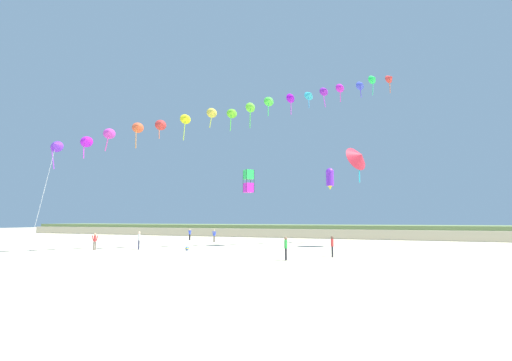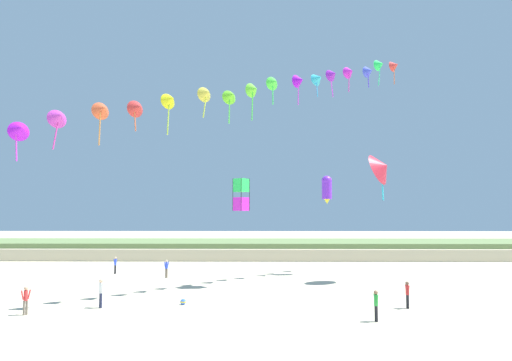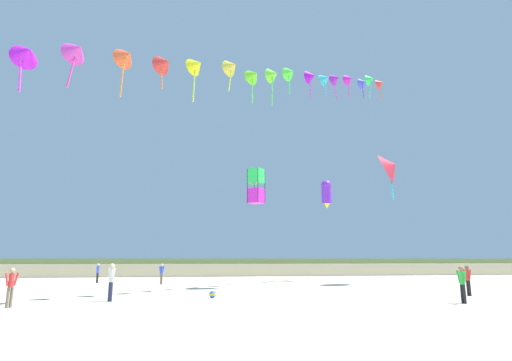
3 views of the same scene
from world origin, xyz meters
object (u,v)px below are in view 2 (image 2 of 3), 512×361
Objects in this scene: large_kite_low_lead at (241,195)px; large_kite_mid_trail at (327,189)px; person_near_right at (376,303)px; person_mid_center at (407,293)px; person_far_center at (115,264)px; person_far_right at (101,291)px; beach_ball at (183,302)px; person_far_left at (26,298)px; large_kite_high_solo at (382,168)px; person_near_left at (166,267)px.

large_kite_mid_trail is at bearing 43.47° from large_kite_low_lead.
person_mid_center is at bearing 51.02° from person_near_right.
person_far_center is at bearing 137.04° from person_near_right.
person_mid_center is at bearing -37.25° from large_kite_low_lead.
large_kite_mid_trail reaches higher than person_near_right.
person_far_center is 0.63× the size of large_kite_low_lead.
large_kite_mid_trail is at bearing 44.07° from person_far_right.
large_kite_low_lead is (8.10, 8.00, 6.14)m from person_far_right.
person_mid_center is 13.72m from beach_ball.
large_kite_high_solo is (23.37, 12.29, 8.59)m from person_far_left.
person_near_left is 0.63× the size of large_kite_low_lead.
person_near_left is at bearing -169.54° from large_kite_mid_trail.
person_near_left is 0.38× the size of large_kite_high_solo.
person_far_center is at bearing 154.34° from person_near_left.
person_near_left is 0.59× the size of large_kite_mid_trail.
large_kite_low_lead is (11.66, 9.96, 6.23)m from person_far_left.
large_kite_mid_trail is 6.57m from large_kite_high_solo.
person_mid_center is 0.60× the size of large_kite_mid_trail.
person_far_center is (-22.57, 15.16, -0.01)m from person_mid_center.
large_kite_low_lead reaches higher than person_far_right.
beach_ball is (-13.67, 0.91, -0.75)m from person_mid_center.
person_far_left is at bearing -139.48° from large_kite_low_lead.
person_far_left is 17.23m from person_far_center.
large_kite_mid_trail is (14.58, 2.69, 7.08)m from person_near_left.
person_near_left is 21.31m from person_mid_center.
large_kite_low_lead reaches higher than person_far_center.
beach_ball is (-3.28, -6.99, -6.97)m from large_kite_low_lead.
person_far_right is (-15.79, 3.24, 0.06)m from person_near_right.
person_far_right is 0.41× the size of large_kite_high_solo.
person_near_right reaches higher than beach_ball.
large_kite_low_lead is 6.99× the size of beach_ball.
large_kite_low_lead is 0.60× the size of large_kite_high_solo.
large_kite_low_lead reaches higher than person_near_left.
person_far_center is 0.38× the size of large_kite_high_solo.
person_far_center is 15.49m from large_kite_low_lead.
person_near_right is 1.03× the size of person_far_left.
person_near_left is at bearing 145.51° from large_kite_low_lead.
person_far_right is 23.18m from large_kite_mid_trail.
beach_ball is at bearing 158.81° from person_near_right.
person_far_left reaches higher than beach_ball.
large_kite_low_lead is at bearing -168.76° from large_kite_high_solo.
beach_ball is (8.90, -14.25, -0.74)m from person_far_center.
large_kite_low_lead is at bearing 64.85° from beach_ball.
large_kite_low_lead is (12.18, -7.26, 6.23)m from person_far_center.
person_near_right is 19.90m from large_kite_mid_trail.
large_kite_high_solo reaches higher than person_mid_center.
person_far_center is (-4.08, 15.26, -0.09)m from person_far_right.
person_far_center is 0.59× the size of large_kite_mid_trail.
person_near_right is at bearing -55.64° from large_kite_low_lead.
large_kite_low_lead is (-10.39, 7.90, 6.22)m from person_mid_center.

